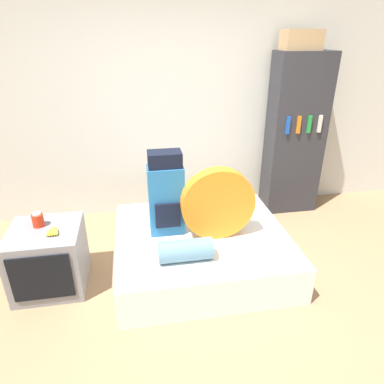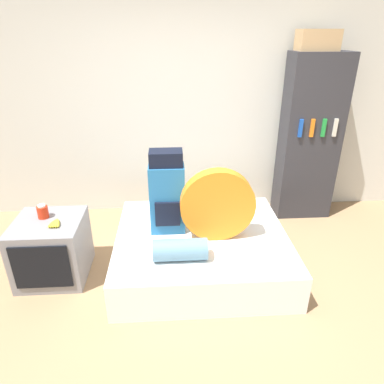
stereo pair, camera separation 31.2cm
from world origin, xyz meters
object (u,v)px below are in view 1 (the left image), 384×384
(tent_bag, at_px, (218,204))
(backpack, at_px, (166,195))
(television, at_px, (49,258))
(sleeping_roll, at_px, (185,250))
(cardboard_box, at_px, (301,40))
(canister, at_px, (38,220))
(bookshelf, at_px, (295,136))

(tent_bag, bearing_deg, backpack, 160.14)
(tent_bag, relative_size, television, 1.13)
(sleeping_roll, relative_size, cardboard_box, 1.10)
(sleeping_roll, bearing_deg, canister, 161.90)
(television, distance_m, bookshelf, 3.07)
(canister, bearing_deg, television, -59.62)
(sleeping_roll, bearing_deg, backpack, 101.90)
(backpack, distance_m, cardboard_box, 2.28)
(tent_bag, bearing_deg, bookshelf, 41.44)
(backpack, distance_m, sleeping_roll, 0.59)
(sleeping_roll, bearing_deg, tent_bag, 42.51)
(sleeping_roll, distance_m, canister, 1.32)
(sleeping_roll, height_order, television, television)
(bookshelf, xyz_separation_m, cardboard_box, (-0.07, 0.01, 1.08))
(sleeping_roll, height_order, bookshelf, bookshelf)
(bookshelf, bearing_deg, cardboard_box, 173.65)
(backpack, distance_m, tent_bag, 0.49)
(tent_bag, height_order, bookshelf, bookshelf)
(backpack, bearing_deg, sleeping_roll, -78.10)
(television, relative_size, canister, 4.69)
(tent_bag, bearing_deg, sleeping_roll, -137.49)
(sleeping_roll, distance_m, cardboard_box, 2.63)
(backpack, bearing_deg, television, -171.35)
(sleeping_roll, xyz_separation_m, bookshelf, (1.59, 1.42, 0.52))
(television, xyz_separation_m, cardboard_box, (2.72, 1.10, 1.77))
(television, bearing_deg, sleeping_roll, -15.25)
(bookshelf, height_order, cardboard_box, cardboard_box)
(backpack, height_order, sleeping_roll, backpack)
(backpack, xyz_separation_m, cardboard_box, (1.63, 0.93, 1.30))
(backpack, xyz_separation_m, tent_bag, (0.46, -0.17, -0.05))
(backpack, relative_size, canister, 6.25)
(canister, distance_m, cardboard_box, 3.27)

